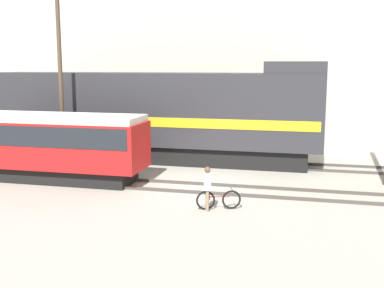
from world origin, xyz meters
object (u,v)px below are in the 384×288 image
object	(u,v)px
bicycle	(219,200)
utility_pole_center	(60,74)
freight_locomotive	(154,115)
person	(207,184)
streetcar	(49,143)

from	to	relation	value
bicycle	utility_pole_center	distance (m)	11.59
freight_locomotive	person	xyz separation A→B (m)	(4.78, -8.46, -1.55)
freight_locomotive	streetcar	bearing A→B (deg)	-120.58
freight_locomotive	utility_pole_center	distance (m)	5.44
streetcar	person	xyz separation A→B (m)	(8.07, -2.90, -0.76)
streetcar	person	world-z (taller)	streetcar
streetcar	utility_pole_center	bearing A→B (deg)	105.72
person	bicycle	bearing A→B (deg)	37.29
freight_locomotive	person	size ratio (longest dim) A/B	11.12
bicycle	utility_pole_center	bearing A→B (deg)	149.67
bicycle	utility_pole_center	size ratio (longest dim) A/B	0.17
bicycle	utility_pole_center	xyz separation A→B (m)	(-9.23, 5.40, 4.49)
freight_locomotive	streetcar	world-z (taller)	freight_locomotive
streetcar	bicycle	size ratio (longest dim) A/B	5.63
streetcar	person	distance (m)	8.61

